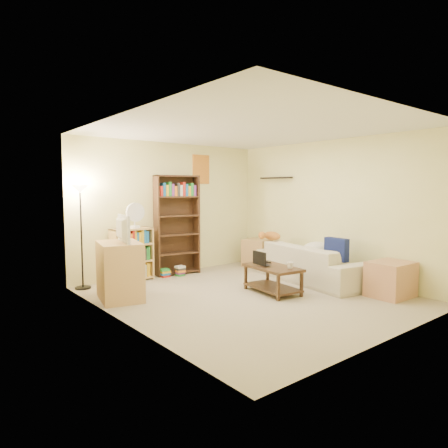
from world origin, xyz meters
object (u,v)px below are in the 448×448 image
(short_bookshelf, at_px, (132,255))
(end_cabinet, at_px, (391,279))
(desk_fan, at_px, (135,215))
(television, at_px, (119,229))
(coffee_table, at_px, (273,276))
(tall_bookshelf, at_px, (177,222))
(side_table, at_px, (257,253))
(sofa, at_px, (312,263))
(laptop, at_px, (266,265))
(tv_stand, at_px, (120,271))
(floor_lamp, at_px, (81,206))
(tabby_cat, at_px, (270,236))
(mug, at_px, (290,265))

(short_bookshelf, bearing_deg, end_cabinet, -55.37)
(desk_fan, bearing_deg, television, -127.76)
(coffee_table, height_order, tall_bookshelf, tall_bookshelf)
(coffee_table, xyz_separation_m, side_table, (1.29, 1.70, 0.02))
(sofa, bearing_deg, laptop, 100.73)
(desk_fan, relative_size, side_table, 0.78)
(side_table, bearing_deg, television, -170.58)
(tv_stand, distance_m, end_cabinet, 4.06)
(tall_bookshelf, height_order, short_bookshelf, tall_bookshelf)
(sofa, height_order, tall_bookshelf, tall_bookshelf)
(laptop, xyz_separation_m, television, (-1.99, 1.04, 0.61))
(sofa, bearing_deg, short_bookshelf, 60.63)
(sofa, bearing_deg, end_cabinet, -166.43)
(television, bearing_deg, sofa, -94.78)
(sofa, bearing_deg, tall_bookshelf, 47.09)
(short_bookshelf, relative_size, floor_lamp, 0.56)
(short_bookshelf, distance_m, floor_lamp, 1.24)
(sofa, relative_size, tabby_cat, 4.53)
(tv_stand, xyz_separation_m, floor_lamp, (-0.21, 0.98, 0.92))
(tabby_cat, distance_m, floor_lamp, 3.45)
(coffee_table, relative_size, laptop, 3.18)
(tabby_cat, bearing_deg, laptop, -137.99)
(tabby_cat, relative_size, laptop, 1.62)
(tv_stand, xyz_separation_m, side_table, (3.31, 0.55, -0.14))
(floor_lamp, bearing_deg, television, -78.11)
(sofa, height_order, end_cabinet, sofa)
(desk_fan, relative_size, floor_lamp, 0.26)
(end_cabinet, bearing_deg, mug, 139.10)
(television, distance_m, floor_lamp, 1.05)
(tall_bookshelf, distance_m, desk_fan, 0.90)
(laptop, height_order, tall_bookshelf, tall_bookshelf)
(mug, bearing_deg, laptop, 104.99)
(television, bearing_deg, mug, -111.30)
(coffee_table, height_order, laptop, laptop)
(floor_lamp, distance_m, end_cabinet, 4.97)
(mug, distance_m, floor_lamp, 3.45)
(laptop, relative_size, television, 0.46)
(side_table, distance_m, end_cabinet, 2.98)
(coffee_table, bearing_deg, mug, -67.11)
(short_bookshelf, xyz_separation_m, side_table, (2.64, -0.43, -0.18))
(tall_bookshelf, xyz_separation_m, desk_fan, (-0.89, -0.05, 0.18))
(television, bearing_deg, tabby_cat, -79.33)
(desk_fan, relative_size, end_cabinet, 0.70)
(mug, xyz_separation_m, tv_stand, (-2.10, 1.44, -0.05))
(laptop, distance_m, television, 2.33)
(tabby_cat, relative_size, desk_fan, 1.15)
(sofa, relative_size, floor_lamp, 1.38)
(sofa, xyz_separation_m, coffee_table, (-1.12, -0.14, -0.05))
(television, bearing_deg, floor_lamp, 25.00)
(end_cabinet, bearing_deg, tall_bookshelf, 115.61)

